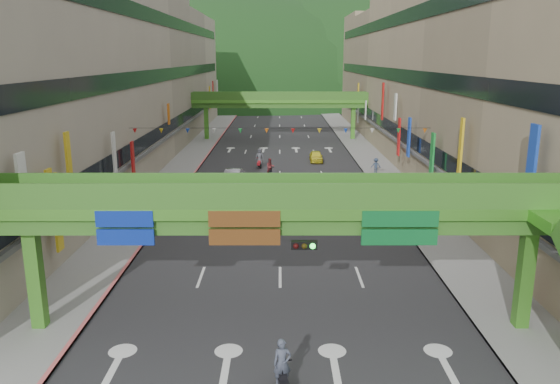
{
  "coord_description": "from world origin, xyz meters",
  "views": [
    {
      "loc": [
        -0.04,
        -16.84,
        12.15
      ],
      "look_at": [
        0.0,
        18.0,
        3.5
      ],
      "focal_mm": 35.0,
      "sensor_mm": 36.0,
      "label": 1
    }
  ],
  "objects_px": {
    "car_yellow": "(316,157)",
    "overpass_near": "(302,224)",
    "scooter_rider_near": "(282,369)",
    "pedestrian_red": "(527,293)",
    "scooter_rider_mid": "(270,168)",
    "car_silver": "(233,177)"
  },
  "relations": [
    {
      "from": "scooter_rider_mid",
      "to": "car_yellow",
      "type": "relative_size",
      "value": 0.56
    },
    {
      "from": "car_yellow",
      "to": "overpass_near",
      "type": "bearing_deg",
      "value": -94.43
    },
    {
      "from": "pedestrian_red",
      "to": "scooter_rider_mid",
      "type": "bearing_deg",
      "value": 80.37
    },
    {
      "from": "overpass_near",
      "to": "car_yellow",
      "type": "distance_m",
      "value": 42.04
    },
    {
      "from": "overpass_near",
      "to": "scooter_rider_near",
      "type": "distance_m",
      "value": 6.11
    },
    {
      "from": "car_yellow",
      "to": "pedestrian_red",
      "type": "height_order",
      "value": "pedestrian_red"
    },
    {
      "from": "scooter_rider_near",
      "to": "pedestrian_red",
      "type": "height_order",
      "value": "scooter_rider_near"
    },
    {
      "from": "scooter_rider_near",
      "to": "car_yellow",
      "type": "relative_size",
      "value": 0.59
    },
    {
      "from": "scooter_rider_near",
      "to": "car_yellow",
      "type": "height_order",
      "value": "scooter_rider_near"
    },
    {
      "from": "overpass_near",
      "to": "scooter_rider_near",
      "type": "height_order",
      "value": "overpass_near"
    },
    {
      "from": "car_yellow",
      "to": "pedestrian_red",
      "type": "distance_m",
      "value": 39.81
    },
    {
      "from": "pedestrian_red",
      "to": "scooter_rider_near",
      "type": "bearing_deg",
      "value": 176.74
    },
    {
      "from": "scooter_rider_mid",
      "to": "car_yellow",
      "type": "distance_m",
      "value": 10.54
    },
    {
      "from": "overpass_near",
      "to": "scooter_rider_near",
      "type": "bearing_deg",
      "value": -101.2
    },
    {
      "from": "scooter_rider_near",
      "to": "car_silver",
      "type": "relative_size",
      "value": 0.49
    },
    {
      "from": "overpass_near",
      "to": "car_silver",
      "type": "bearing_deg",
      "value": 100.52
    },
    {
      "from": "car_silver",
      "to": "pedestrian_red",
      "type": "distance_m",
      "value": 31.94
    },
    {
      "from": "car_silver",
      "to": "car_yellow",
      "type": "height_order",
      "value": "car_silver"
    },
    {
      "from": "scooter_rider_near",
      "to": "scooter_rider_mid",
      "type": "bearing_deg",
      "value": 91.63
    },
    {
      "from": "overpass_near",
      "to": "pedestrian_red",
      "type": "bearing_deg",
      "value": 13.13
    },
    {
      "from": "overpass_near",
      "to": "car_yellow",
      "type": "bearing_deg",
      "value": 85.36
    },
    {
      "from": "overpass_near",
      "to": "pedestrian_red",
      "type": "xyz_separation_m",
      "value": [
        11.22,
        2.62,
        -4.34
      ]
    }
  ]
}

